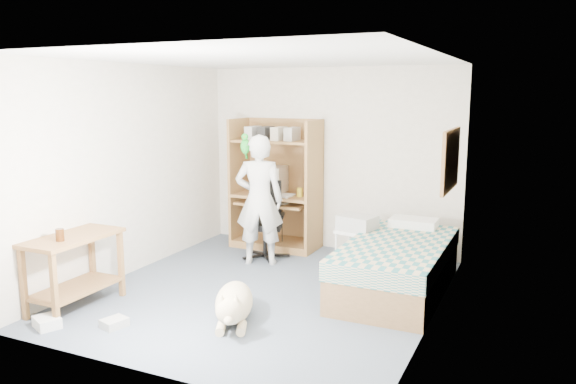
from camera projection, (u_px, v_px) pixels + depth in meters
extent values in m
plane|color=#4A5764|center=(266.00, 292.00, 6.17)|extent=(4.00, 4.00, 0.00)
cube|color=beige|center=(331.00, 159.00, 7.74)|extent=(3.60, 0.02, 2.50)
cube|color=beige|center=(437.00, 192.00, 5.21)|extent=(0.02, 4.00, 2.50)
cube|color=beige|center=(131.00, 170.00, 6.69)|extent=(0.02, 4.00, 2.50)
cube|color=white|center=(264.00, 59.00, 5.73)|extent=(3.60, 4.00, 0.02)
cube|color=#915B32|center=(240.00, 181.00, 8.06)|extent=(0.04, 0.60, 1.80)
cube|color=#915B32|center=(314.00, 187.00, 7.58)|extent=(0.04, 0.60, 1.80)
cube|color=#915B32|center=(285.00, 181.00, 8.08)|extent=(1.20, 0.02, 1.80)
cube|color=#915B32|center=(276.00, 195.00, 7.85)|extent=(1.12, 0.60, 0.04)
cube|color=#915B32|center=(273.00, 203.00, 7.79)|extent=(1.00, 0.50, 0.03)
cube|color=#915B32|center=(276.00, 141.00, 7.71)|extent=(1.12, 0.55, 0.03)
cube|color=#915B32|center=(276.00, 243.00, 7.97)|extent=(1.12, 0.60, 0.10)
cube|color=brown|center=(396.00, 276.00, 6.14)|extent=(1.00, 2.00, 0.36)
cube|color=#2B7174|center=(397.00, 251.00, 6.09)|extent=(1.02, 2.02, 0.20)
cube|color=white|center=(414.00, 223.00, 6.78)|extent=(0.55, 0.35, 0.12)
cube|color=brown|center=(73.00, 238.00, 5.60)|extent=(0.50, 1.00, 0.04)
cube|color=brown|center=(24.00, 285.00, 5.35)|extent=(0.05, 0.05, 0.70)
cube|color=brown|center=(54.00, 291.00, 5.19)|extent=(0.05, 0.05, 0.70)
cube|color=brown|center=(92.00, 260.00, 6.16)|extent=(0.05, 0.05, 0.70)
cube|color=brown|center=(121.00, 264.00, 5.99)|extent=(0.05, 0.05, 0.70)
cube|color=brown|center=(76.00, 288.00, 5.70)|extent=(0.46, 0.92, 0.03)
cube|color=#916641|center=(451.00, 160.00, 5.99)|extent=(0.03, 0.90, 0.60)
cube|color=brown|center=(452.00, 131.00, 5.93)|extent=(0.04, 0.94, 0.04)
cube|color=brown|center=(449.00, 188.00, 6.04)|extent=(0.04, 0.94, 0.04)
cylinder|color=black|center=(265.00, 255.00, 7.44)|extent=(0.56, 0.56, 0.06)
cylinder|color=black|center=(265.00, 242.00, 7.41)|extent=(0.06, 0.06, 0.37)
cube|color=black|center=(265.00, 225.00, 7.37)|extent=(0.55, 0.55, 0.07)
cube|color=black|center=(267.00, 199.00, 7.53)|extent=(0.39, 0.19, 0.51)
cube|color=black|center=(247.00, 215.00, 7.36)|extent=(0.13, 0.28, 0.04)
cube|color=black|center=(283.00, 215.00, 7.33)|extent=(0.13, 0.28, 0.04)
imported|color=silver|center=(259.00, 200.00, 7.06)|extent=(0.70, 0.58, 1.65)
ellipsoid|color=#15951D|center=(245.00, 146.00, 7.04)|extent=(0.12, 0.12, 0.19)
sphere|color=#15951D|center=(245.00, 137.00, 6.98)|extent=(0.08, 0.08, 0.08)
cone|color=#E45D14|center=(244.00, 137.00, 6.94)|extent=(0.04, 0.05, 0.03)
cylinder|color=#15951D|center=(246.00, 155.00, 7.11)|extent=(0.07, 0.13, 0.12)
ellipsoid|color=#D6B48F|center=(234.00, 302.00, 5.40)|extent=(0.64, 0.83, 0.34)
sphere|color=#D6B48F|center=(230.00, 311.00, 4.97)|extent=(0.25, 0.25, 0.25)
cone|color=#D6B48F|center=(222.00, 299.00, 4.93)|extent=(0.07, 0.07, 0.09)
cone|color=#D6B48F|center=(236.00, 299.00, 4.93)|extent=(0.07, 0.07, 0.09)
ellipsoid|color=#D6B48F|center=(229.00, 320.00, 4.88)|extent=(0.13, 0.16, 0.08)
cylinder|color=#D6B48F|center=(238.00, 294.00, 5.81)|extent=(0.16, 0.24, 0.12)
cube|color=white|center=(357.00, 232.00, 6.70)|extent=(0.52, 0.45, 0.04)
cube|color=white|center=(356.00, 263.00, 6.77)|extent=(0.47, 0.41, 0.03)
cylinder|color=white|center=(337.00, 254.00, 6.69)|extent=(0.03, 0.03, 0.52)
cylinder|color=white|center=(369.00, 258.00, 6.53)|extent=(0.03, 0.03, 0.52)
cylinder|color=white|center=(345.00, 248.00, 6.96)|extent=(0.03, 0.03, 0.52)
cylinder|color=white|center=(376.00, 251.00, 6.80)|extent=(0.03, 0.03, 0.52)
cube|color=#A5A5A1|center=(357.00, 223.00, 6.68)|extent=(0.48, 0.41, 0.18)
cube|color=beige|center=(271.00, 179.00, 7.89)|extent=(0.42, 0.44, 0.37)
cube|color=navy|center=(265.00, 182.00, 7.71)|extent=(0.31, 0.04, 0.25)
cube|color=beige|center=(273.00, 202.00, 7.75)|extent=(0.46, 0.18, 0.03)
cylinder|color=gold|center=(300.00, 192.00, 7.63)|extent=(0.08, 0.08, 0.12)
cylinder|color=#3E1E09|center=(60.00, 235.00, 5.39)|extent=(0.08, 0.08, 0.12)
cube|color=white|center=(47.00, 322.00, 5.22)|extent=(0.31, 0.28, 0.10)
cube|color=#A8A8A4|center=(114.00, 323.00, 5.23)|extent=(0.23, 0.26, 0.08)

